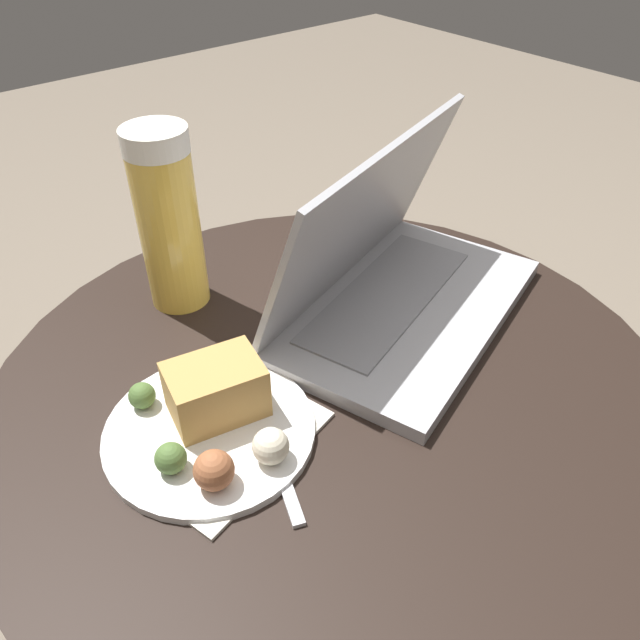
{
  "coord_description": "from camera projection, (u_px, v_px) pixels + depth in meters",
  "views": [
    {
      "loc": [
        -0.33,
        -0.37,
        1.02
      ],
      "look_at": [
        0.0,
        0.02,
        0.61
      ],
      "focal_mm": 35.0,
      "sensor_mm": 36.0,
      "label": 1
    }
  ],
  "objects": [
    {
      "name": "snack_plate",
      "position": [
        213.0,
        417.0,
        0.62
      ],
      "size": [
        0.21,
        0.21,
        0.07
      ],
      "color": "white",
      "rests_on": "table"
    },
    {
      "name": "fork",
      "position": [
        269.0,
        437.0,
        0.62
      ],
      "size": [
        0.08,
        0.18,
        0.0
      ],
      "color": "silver",
      "rests_on": "table"
    },
    {
      "name": "napkin",
      "position": [
        230.0,
        441.0,
        0.62
      ],
      "size": [
        0.21,
        0.17,
        0.0
      ],
      "color": "silver",
      "rests_on": "table"
    },
    {
      "name": "laptop",
      "position": [
        393.0,
        280.0,
        0.76
      ],
      "size": [
        0.41,
        0.31,
        0.22
      ],
      "color": "#B2B2B7",
      "rests_on": "table"
    },
    {
      "name": "table",
      "position": [
        332.0,
        455.0,
        0.77
      ],
      "size": [
        0.76,
        0.76,
        0.54
      ],
      "color": "#9E9EA3",
      "rests_on": "ground_plane"
    },
    {
      "name": "ground_plane",
      "position": [
        329.0,
        618.0,
        1.03
      ],
      "size": [
        6.0,
        6.0,
        0.0
      ],
      "primitive_type": "plane",
      "color": "#726656"
    },
    {
      "name": "beer_glass",
      "position": [
        168.0,
        220.0,
        0.74
      ],
      "size": [
        0.08,
        0.08,
        0.23
      ],
      "color": "gold",
      "rests_on": "table"
    }
  ]
}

